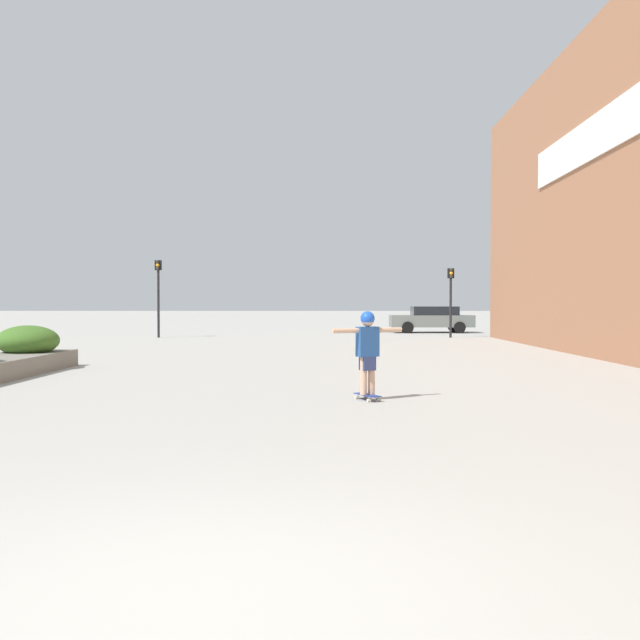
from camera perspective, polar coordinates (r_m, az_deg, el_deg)
ground_plane at (r=3.97m, az=-9.75°, el=-21.32°), size 300.00×300.00×0.00m
skateboard at (r=11.37m, az=3.82°, el=-6.09°), size 0.43×0.61×0.09m
skateboarder at (r=11.29m, az=3.82°, el=-1.94°), size 1.14×0.61×1.32m
car_leftmost at (r=38.21m, az=8.95°, el=0.10°), size 4.32×2.04×1.39m
traffic_light_left at (r=33.03m, az=-12.82°, el=2.76°), size 0.28×0.30×3.50m
traffic_light_right at (r=32.68m, az=10.42°, el=2.39°), size 0.28×0.30×3.13m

